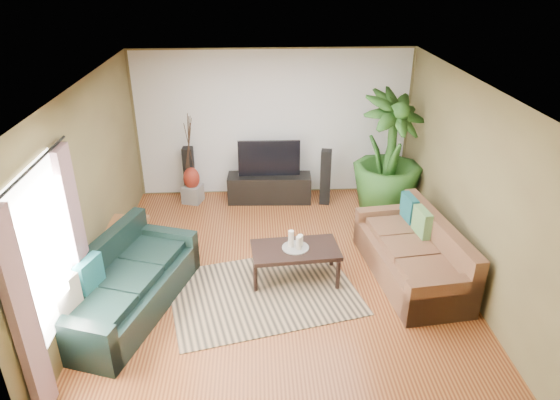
{
  "coord_description": "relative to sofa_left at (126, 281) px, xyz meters",
  "views": [
    {
      "loc": [
        -0.31,
        -6.01,
        4.08
      ],
      "look_at": [
        0.0,
        0.2,
        1.05
      ],
      "focal_mm": 32.0,
      "sensor_mm": 36.0,
      "label": 1
    }
  ],
  "objects": [
    {
      "name": "vase",
      "position": [
        0.48,
        3.1,
        0.05
      ],
      "size": [
        0.3,
        0.3,
        0.41
      ],
      "primitive_type": "ellipsoid",
      "color": "maroon",
      "rests_on": "pedestal"
    },
    {
      "name": "tv_stand",
      "position": [
        1.9,
        3.08,
        -0.17
      ],
      "size": [
        1.53,
        0.52,
        0.51
      ],
      "primitive_type": "cube",
      "rotation": [
        0.0,
        0.0,
        -0.04
      ],
      "color": "black",
      "rests_on": "floor"
    },
    {
      "name": "floor",
      "position": [
        1.99,
        0.73,
        -0.42
      ],
      "size": [
        5.5,
        5.5,
        0.0
      ],
      "primitive_type": "plane",
      "color": "#9C5628",
      "rests_on": "ground"
    },
    {
      "name": "speaker_right",
      "position": [
        2.91,
        2.94,
        0.09
      ],
      "size": [
        0.22,
        0.24,
        1.02
      ],
      "primitive_type": "cube",
      "rotation": [
        0.0,
        0.0,
        -0.19
      ],
      "color": "black",
      "rests_on": "floor"
    },
    {
      "name": "curtain_near",
      "position": [
        -0.44,
        -1.62,
        0.72
      ],
      "size": [
        0.08,
        0.35,
        2.2
      ],
      "primitive_type": "cube",
      "color": "gray",
      "rests_on": "ground"
    },
    {
      "name": "wall_left",
      "position": [
        -0.51,
        0.73,
        0.92
      ],
      "size": [
        0.0,
        5.5,
        5.5
      ],
      "primitive_type": "plane",
      "rotation": [
        1.57,
        0.0,
        1.57
      ],
      "color": "olive",
      "rests_on": "ground"
    },
    {
      "name": "side_table",
      "position": [
        -0.26,
        1.27,
        -0.14
      ],
      "size": [
        0.6,
        0.6,
        0.57
      ],
      "primitive_type": "cube",
      "rotation": [
        0.0,
        0.0,
        -0.11
      ],
      "color": "brown",
      "rests_on": "floor"
    },
    {
      "name": "area_rug",
      "position": [
        1.73,
        0.24,
        -0.42
      ],
      "size": [
        2.78,
        2.26,
        0.01
      ],
      "primitive_type": "cube",
      "rotation": [
        0.0,
        0.0,
        0.24
      ],
      "color": "tan",
      "rests_on": "floor"
    },
    {
      "name": "plant_pot",
      "position": [
        3.93,
        2.6,
        -0.27
      ],
      "size": [
        0.39,
        0.39,
        0.3
      ],
      "primitive_type": "cylinder",
      "color": "black",
      "rests_on": "floor"
    },
    {
      "name": "wall_front",
      "position": [
        1.99,
        -2.02,
        0.93
      ],
      "size": [
        5.0,
        0.0,
        5.0
      ],
      "primitive_type": "plane",
      "rotation": [
        -1.57,
        0.0,
        0.0
      ],
      "color": "olive",
      "rests_on": "ground"
    },
    {
      "name": "sofa_left",
      "position": [
        0.0,
        0.0,
        0.0
      ],
      "size": [
        1.63,
        2.45,
        0.85
      ],
      "primitive_type": "cube",
      "rotation": [
        0.0,
        0.0,
        1.25
      ],
      "color": "black",
      "rests_on": "floor"
    },
    {
      "name": "backwall_panel",
      "position": [
        1.99,
        3.47,
        0.93
      ],
      "size": [
        4.9,
        0.0,
        4.9
      ],
      "primitive_type": "plane",
      "rotation": [
        1.57,
        0.0,
        0.0
      ],
      "color": "white",
      "rests_on": "ground"
    },
    {
      "name": "curtain_rod",
      "position": [
        -0.44,
        -0.87,
        1.87
      ],
      "size": [
        0.03,
        1.9,
        0.03
      ],
      "primitive_type": "cylinder",
      "rotation": [
        1.57,
        0.0,
        0.0
      ],
      "color": "black",
      "rests_on": "ground"
    },
    {
      "name": "sofa_right",
      "position": [
        3.79,
        0.53,
        0.0
      ],
      "size": [
        1.21,
        2.22,
        0.85
      ],
      "primitive_type": "cube",
      "rotation": [
        0.0,
        0.0,
        -1.45
      ],
      "color": "brown",
      "rests_on": "floor"
    },
    {
      "name": "curtain_far",
      "position": [
        -0.44,
        -0.12,
        0.72
      ],
      "size": [
        0.08,
        0.35,
        2.2
      ],
      "primitive_type": "cube",
      "color": "gray",
      "rests_on": "ground"
    },
    {
      "name": "wall_back",
      "position": [
        1.99,
        3.48,
        0.93
      ],
      "size": [
        5.0,
        0.0,
        5.0
      ],
      "primitive_type": "plane",
      "rotation": [
        1.57,
        0.0,
        0.0
      ],
      "color": "olive",
      "rests_on": "ground"
    },
    {
      "name": "pedestal",
      "position": [
        0.48,
        3.1,
        -0.26
      ],
      "size": [
        0.41,
        0.41,
        0.32
      ],
      "primitive_type": "cube",
      "rotation": [
        0.0,
        0.0,
        -0.31
      ],
      "color": "gray",
      "rests_on": "floor"
    },
    {
      "name": "speaker_left",
      "position": [
        0.43,
        3.23,
        0.08
      ],
      "size": [
        0.19,
        0.21,
        1.01
      ],
      "primitive_type": "cube",
      "rotation": [
        0.0,
        0.0,
        -0.05
      ],
      "color": "black",
      "rests_on": "floor"
    },
    {
      "name": "candle_short",
      "position": [
        2.25,
        0.63,
        0.16
      ],
      "size": [
        0.08,
        0.08,
        0.15
      ],
      "primitive_type": "cylinder",
      "color": "white",
      "rests_on": "candle_tray"
    },
    {
      "name": "wall_right",
      "position": [
        4.49,
        0.73,
        0.92
      ],
      "size": [
        0.0,
        5.5,
        5.5
      ],
      "primitive_type": "plane",
      "rotation": [
        1.57,
        0.0,
        -1.57
      ],
      "color": "olive",
      "rests_on": "ground"
    },
    {
      "name": "window_pane",
      "position": [
        -0.49,
        -0.87,
        0.97
      ],
      "size": [
        0.0,
        1.8,
        1.8
      ],
      "primitive_type": "plane",
      "rotation": [
        1.57,
        0.0,
        1.57
      ],
      "color": "white",
      "rests_on": "ground"
    },
    {
      "name": "candle_tray",
      "position": [
        2.18,
        0.57,
        0.07
      ],
      "size": [
        0.37,
        0.37,
        0.02
      ],
      "primitive_type": "cylinder",
      "color": "gray",
      "rests_on": "coffee_table"
    },
    {
      "name": "television",
      "position": [
        1.9,
        3.1,
        0.41
      ],
      "size": [
        1.11,
        0.06,
        0.66
      ],
      "primitive_type": "cube",
      "color": "black",
      "rests_on": "tv_stand"
    },
    {
      "name": "coffee_table",
      "position": [
        2.18,
        0.57,
        -0.18
      ],
      "size": [
        1.25,
        0.75,
        0.49
      ],
      "primitive_type": "cube",
      "rotation": [
        0.0,
        0.0,
        0.09
      ],
      "color": "black",
      "rests_on": "floor"
    },
    {
      "name": "ceiling",
      "position": [
        1.99,
        0.73,
        2.28
      ],
      "size": [
        5.5,
        5.5,
        0.0
      ],
      "primitive_type": "plane",
      "rotation": [
        3.14,
        0.0,
        0.0
      ],
      "color": "white",
      "rests_on": "ground"
    },
    {
      "name": "candle_tall",
      "position": [
        2.12,
        0.6,
        0.2
      ],
      "size": [
        0.08,
        0.08,
        0.24
      ],
      "primitive_type": "cylinder",
      "color": "white",
      "rests_on": "candle_tray"
    },
    {
      "name": "candle_mid",
      "position": [
        2.22,
        0.53,
        0.17
      ],
      "size": [
        0.08,
        0.08,
        0.18
      ],
      "primitive_type": "cylinder",
      "color": "beige",
      "rests_on": "candle_tray"
    },
    {
      "name": "potted_plant",
      "position": [
        3.93,
        2.6,
        0.63
      ],
      "size": [
        1.65,
        1.65,
        2.12
      ],
      "primitive_type": "imported",
      "rotation": [
        0.0,
        0.0,
        0.59
      ],
      "color": "#24511B",
      "rests_on": "floor"
    }
  ]
}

